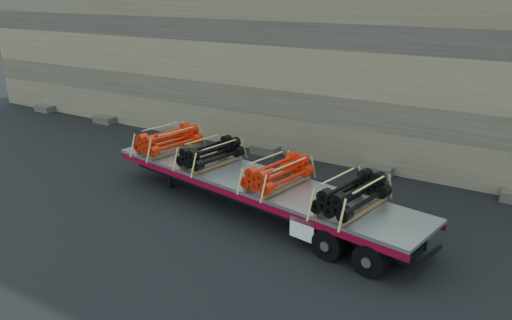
{
  "coord_description": "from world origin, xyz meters",
  "views": [
    {
      "loc": [
        7.51,
        -13.15,
        6.88
      ],
      "look_at": [
        -0.71,
        0.2,
        1.45
      ],
      "focal_mm": 35.0,
      "sensor_mm": 36.0,
      "label": 1
    }
  ],
  "objects_px": {
    "bundle_front": "(169,140)",
    "bundle_midfront": "(211,154)",
    "trailer": "(255,195)",
    "bundle_rear": "(352,195)",
    "bundle_midrear": "(278,174)"
  },
  "relations": [
    {
      "from": "bundle_rear",
      "to": "bundle_midfront",
      "type": "bearing_deg",
      "value": 180.0
    },
    {
      "from": "trailer",
      "to": "bundle_front",
      "type": "bearing_deg",
      "value": 180.0
    },
    {
      "from": "bundle_midrear",
      "to": "bundle_rear",
      "type": "xyz_separation_m",
      "value": [
        2.55,
        -0.44,
        0.02
      ]
    },
    {
      "from": "trailer",
      "to": "bundle_rear",
      "type": "distance_m",
      "value": 3.64
    },
    {
      "from": "bundle_midfront",
      "to": "bundle_front",
      "type": "bearing_deg",
      "value": 180.0
    },
    {
      "from": "bundle_front",
      "to": "bundle_rear",
      "type": "distance_m",
      "value": 7.78
    },
    {
      "from": "trailer",
      "to": "bundle_midrear",
      "type": "xyz_separation_m",
      "value": [
        0.9,
        -0.16,
        0.96
      ]
    },
    {
      "from": "trailer",
      "to": "bundle_front",
      "type": "xyz_separation_m",
      "value": [
        -4.21,
        0.73,
        0.98
      ]
    },
    {
      "from": "bundle_front",
      "to": "bundle_midrear",
      "type": "bearing_deg",
      "value": 0.0
    },
    {
      "from": "trailer",
      "to": "bundle_rear",
      "type": "bearing_deg",
      "value": 0.0
    },
    {
      "from": "bundle_midfront",
      "to": "bundle_midrear",
      "type": "height_order",
      "value": "bundle_midrear"
    },
    {
      "from": "bundle_front",
      "to": "bundle_midrear",
      "type": "relative_size",
      "value": 1.04
    },
    {
      "from": "bundle_front",
      "to": "bundle_midfront",
      "type": "xyz_separation_m",
      "value": [
        2.22,
        -0.38,
        -0.02
      ]
    },
    {
      "from": "bundle_front",
      "to": "bundle_midfront",
      "type": "height_order",
      "value": "bundle_front"
    },
    {
      "from": "bundle_midrear",
      "to": "bundle_front",
      "type": "bearing_deg",
      "value": 180.0
    }
  ]
}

